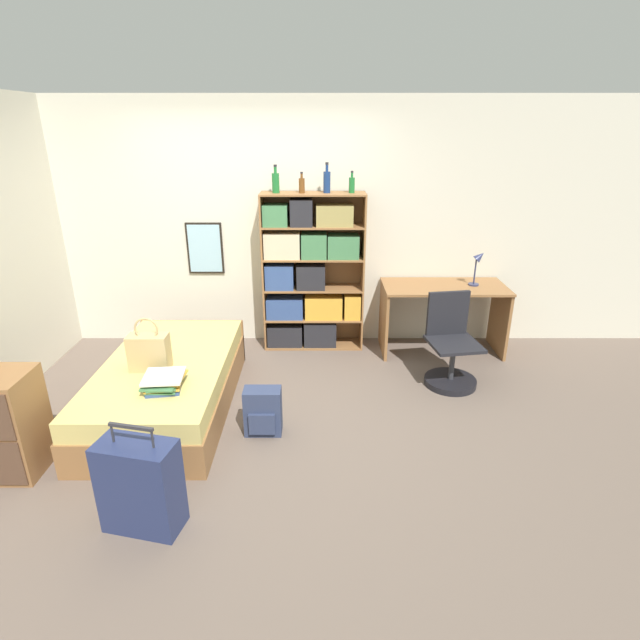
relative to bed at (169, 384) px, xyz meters
The scene contains 15 objects.
ground_plane 0.67m from the bed, ahead, with size 14.00×14.00×0.00m, color #66564C.
wall_back 1.98m from the bed, 67.67° to the left, with size 10.00×0.09×2.60m.
bed is the anchor object (origin of this frame).
handbag 0.42m from the bed, 115.68° to the right, with size 0.32×0.16×0.45m.
book_stack_on_bed 0.54m from the bed, 74.48° to the right, with size 0.32×0.38×0.11m.
suitcase 1.42m from the bed, 80.48° to the right, with size 0.51×0.33×0.72m.
bookcase 1.87m from the bed, 47.81° to the left, with size 1.07×0.32×1.67m.
bottle_green 2.21m from the bed, 56.37° to the left, with size 0.07×0.07×0.27m.
bottle_brown 2.30m from the bed, 48.93° to the left, with size 0.06×0.06×0.21m.
bottle_clear 2.47m from the bed, 43.59° to the left, with size 0.07×0.07×0.29m.
bottle_blue 2.60m from the bed, 38.82° to the left, with size 0.06×0.06×0.21m.
desk 2.89m from the bed, 24.15° to the left, with size 1.28×0.61×0.74m.
desk_lamp 3.27m from the bed, 22.01° to the left, with size 0.15×0.11×0.38m.
desk_chair 2.59m from the bed, ahead, with size 0.51×0.51×0.86m.
backpack 0.95m from the bed, 24.88° to the right, with size 0.29×0.20×0.39m.
Camera 1 is at (0.68, -3.79, 2.32)m, focal length 28.00 mm.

